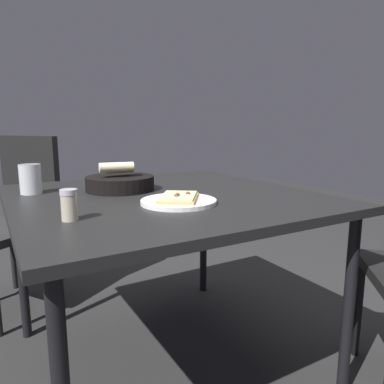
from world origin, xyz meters
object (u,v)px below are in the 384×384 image
at_px(pizza_plate, 179,200).
at_px(chair_far, 14,211).
at_px(pepper_shaker, 69,207).
at_px(dining_table, 164,208).
at_px(bread_basket, 120,182).
at_px(beer_glass, 31,181).

bearing_deg(pizza_plate, chair_far, 113.05).
height_order(pizza_plate, pepper_shaker, pepper_shaker).
distance_m(pizza_plate, chair_far, 1.15).
bearing_deg(chair_far, pizza_plate, -66.95).
bearing_deg(dining_table, pepper_shaker, -150.13).
height_order(pizza_plate, bread_basket, bread_basket).
bearing_deg(chair_far, dining_table, -61.31).
bearing_deg(pepper_shaker, dining_table, 29.87).
bearing_deg(pepper_shaker, pizza_plate, 7.22).
height_order(dining_table, bread_basket, bread_basket).
xyz_separation_m(pizza_plate, beer_glass, (-0.41, 0.44, 0.04)).
distance_m(dining_table, pepper_shaker, 0.46).
relative_size(pizza_plate, bread_basket, 0.93).
height_order(dining_table, beer_glass, beer_glass).
xyz_separation_m(bread_basket, chair_far, (-0.36, 0.70, -0.22)).
height_order(pepper_shaker, chair_far, chair_far).
height_order(dining_table, pepper_shaker, pepper_shaker).
bearing_deg(pepper_shaker, chair_far, 94.19).
bearing_deg(pepper_shaker, beer_glass, 95.30).
xyz_separation_m(bread_basket, pepper_shaker, (-0.28, -0.39, 0.01)).
distance_m(dining_table, beer_glass, 0.52).
xyz_separation_m(dining_table, pepper_shaker, (-0.39, -0.23, 0.09)).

